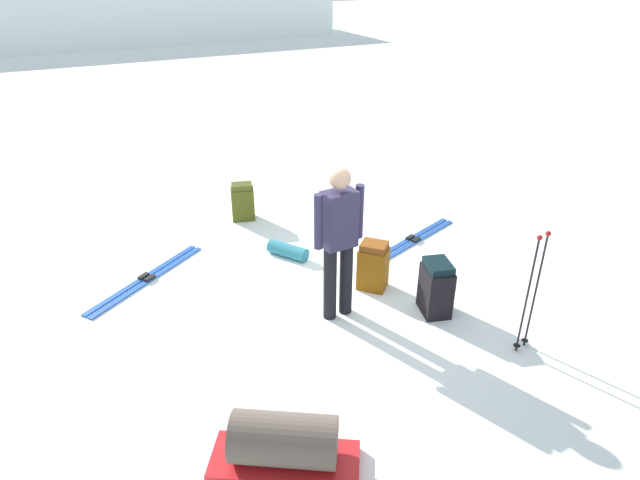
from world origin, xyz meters
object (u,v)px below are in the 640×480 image
(ski_pair_near, at_px, (147,279))
(gear_sled, at_px, (284,445))
(backpack_large_dark, at_px, (436,288))
(sleeping_mat_rolled, at_px, (288,251))
(backpack_bright, at_px, (373,266))
(ski_pair_far, at_px, (413,240))
(skier_standing, at_px, (339,237))
(ski_poles_planted_near, at_px, (533,287))
(backpack_small_spare, at_px, (243,202))

(ski_pair_near, distance_m, gear_sled, 3.29)
(backpack_large_dark, distance_m, sleeping_mat_rolled, 2.08)
(ski_pair_near, height_order, backpack_bright, backpack_bright)
(ski_pair_far, relative_size, gear_sled, 1.34)
(skier_standing, xyz_separation_m, ski_pair_near, (-1.90, 1.46, -0.94))
(ski_pair_near, xyz_separation_m, backpack_bright, (2.49, -1.10, 0.27))
(backpack_large_dark, xyz_separation_m, ski_poles_planted_near, (0.49, -0.85, 0.41))
(ski_pair_far, distance_m, backpack_small_spare, 2.53)
(ski_pair_far, bearing_deg, backpack_bright, -139.73)
(ski_pair_near, relative_size, gear_sled, 1.21)
(ski_pair_far, distance_m, ski_poles_planted_near, 2.51)
(backpack_large_dark, bearing_deg, ski_pair_near, 148.53)
(skier_standing, height_order, backpack_small_spare, skier_standing)
(backpack_bright, bearing_deg, ski_poles_planted_near, -59.28)
(skier_standing, distance_m, sleeping_mat_rolled, 1.66)
(backpack_bright, bearing_deg, gear_sled, -129.38)
(backpack_small_spare, relative_size, gear_sled, 0.46)
(sleeping_mat_rolled, bearing_deg, skier_standing, -84.73)
(backpack_bright, relative_size, sleeping_mat_rolled, 1.07)
(ski_pair_near, relative_size, backpack_bright, 2.52)
(ski_pair_far, distance_m, backpack_large_dark, 1.70)
(backpack_large_dark, bearing_deg, ski_poles_planted_near, -59.94)
(sleeping_mat_rolled, bearing_deg, ski_pair_near, 178.24)
(backpack_small_spare, distance_m, sleeping_mat_rolled, 1.36)
(skier_standing, distance_m, backpack_large_dark, 1.24)
(backpack_large_dark, bearing_deg, backpack_small_spare, 114.87)
(ski_pair_far, bearing_deg, backpack_large_dark, -111.22)
(ski_poles_planted_near, bearing_deg, backpack_small_spare, 116.05)
(gear_sled, distance_m, sleeping_mat_rolled, 3.29)
(ski_pair_near, relative_size, ski_poles_planted_near, 1.15)
(backpack_small_spare, xyz_separation_m, gear_sled, (-0.72, -4.46, -0.05))
(ski_poles_planted_near, xyz_separation_m, sleeping_mat_rolled, (-1.63, 2.58, -0.63))
(skier_standing, height_order, backpack_bright, skier_standing)
(skier_standing, xyz_separation_m, ski_pair_far, (1.62, 1.23, -0.94))
(skier_standing, distance_m, ski_poles_planted_near, 1.92)
(ski_pair_near, height_order, sleeping_mat_rolled, sleeping_mat_rolled)
(gear_sled, bearing_deg, backpack_bright, 50.62)
(ski_pair_near, height_order, ski_poles_planted_near, ski_poles_planted_near)
(backpack_large_dark, height_order, backpack_bright, backpack_large_dark)
(backpack_large_dark, bearing_deg, gear_sled, -146.73)
(ski_pair_near, xyz_separation_m, backpack_small_spare, (1.50, 1.27, 0.26))
(ski_pair_near, relative_size, backpack_large_dark, 2.37)
(ski_pair_near, xyz_separation_m, ski_pair_far, (3.52, -0.23, 0.00))
(ski_pair_near, bearing_deg, ski_pair_far, -3.66)
(backpack_small_spare, bearing_deg, ski_poles_planted_near, -63.95)
(ski_poles_planted_near, height_order, gear_sled, ski_poles_planted_near)
(ski_pair_far, bearing_deg, ski_poles_planted_near, -92.68)
(gear_sled, bearing_deg, sleeping_mat_rolled, 72.32)
(backpack_bright, height_order, backpack_small_spare, backpack_bright)
(backpack_small_spare, bearing_deg, backpack_large_dark, -65.13)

